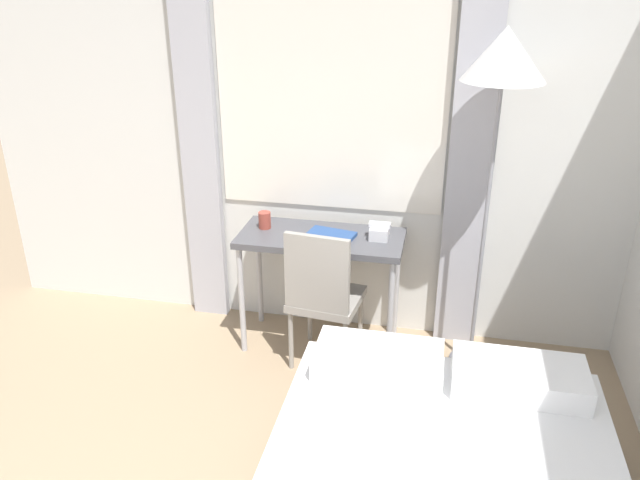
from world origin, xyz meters
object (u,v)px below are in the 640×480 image
Objects in this scene: desk at (321,248)px; book at (330,236)px; standing_lamp at (503,70)px; mug at (265,220)px; desk_chair at (323,292)px; telephone at (380,231)px.

book reaches higher than desk.
mug is at bearing 176.61° from standing_lamp.
mug is at bearing 170.24° from book.
book is at bearing 97.01° from desk_chair.
desk is at bearing 111.97° from desk_chair.
telephone reaches higher than desk.
telephone is at bearing -0.18° from mug.
mug is (-0.36, 0.04, 0.14)m from desk.
telephone is (-0.60, 0.08, -0.97)m from standing_lamp.
desk is 1.45m from standing_lamp.
standing_lamp is (0.95, -0.04, 1.10)m from desk.
desk_chair is 8.72× the size of mug.
desk_chair is 0.60m from mug.
standing_lamp is at bearing -0.31° from book.
desk is 6.71× the size of telephone.
desk is at bearing -6.60° from mug.
desk_chair is at bearing -74.93° from desk.
desk_chair reaches higher than mug.
desk is at bearing -173.57° from telephone.
book is (-0.00, 0.20, 0.28)m from desk_chair.
book is 3.02× the size of mug.
standing_lamp is 19.13× the size of mug.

